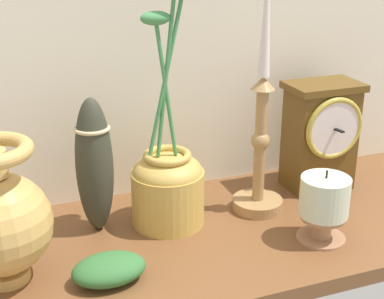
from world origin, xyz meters
The scene contains 9 objects.
ground_plane centered at (0.00, 0.00, -1.20)cm, with size 100.00×36.00×2.40cm, color brown.
back_wall centered at (0.00, 18.50, 32.50)cm, with size 120.00×2.00×65.00cm, color #EDE5D0.
mantel_clock centered at (21.40, 8.21, 9.99)cm, with size 12.71×10.49×19.27cm.
candlestick_tall_left centered at (7.27, 4.09, 13.18)cm, with size 8.42×8.42×43.98cm.
brass_vase_bulbous centered at (-33.32, -2.52, 9.13)cm, with size 13.53×13.53×19.50cm.
brass_vase_jar centered at (-8.12, 4.95, 7.45)cm, with size 11.45×11.45×37.36cm.
pillar_candle_front centered at (11.83, -8.18, 5.82)cm, with size 7.37×7.37×11.29cm.
tall_ceramic_vase centered at (-19.05, 6.75, 10.82)cm, with size 5.66×5.66×21.33cm.
ivy_sprig centered at (-20.63, -7.73, 1.83)cm, with size 9.94×6.96×3.66cm.
Camera 1 is at (-32.72, -71.14, 43.95)cm, focal length 52.79 mm.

